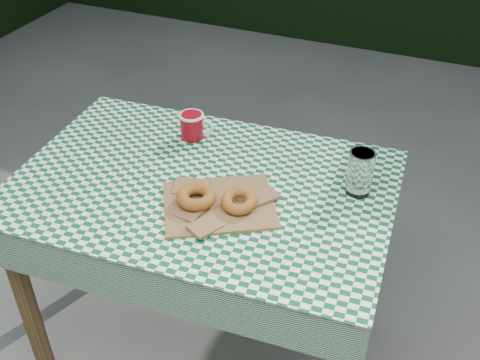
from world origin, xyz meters
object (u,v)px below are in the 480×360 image
at_px(table, 206,273).
at_px(paper_bag, 219,204).
at_px(coffee_mug, 192,126).
at_px(drinking_glass, 360,172).

bearing_deg(table, paper_bag, -43.88).
distance_m(paper_bag, coffee_mug, 0.39).
bearing_deg(table, drinking_glass, 14.35).
distance_m(coffee_mug, drinking_glass, 0.59).
bearing_deg(paper_bag, coffee_mug, 127.75).
xyz_separation_m(table, coffee_mug, (-0.14, 0.22, 0.42)).
xyz_separation_m(table, paper_bag, (0.09, -0.08, 0.39)).
distance_m(table, paper_bag, 0.41).
relative_size(paper_bag, coffee_mug, 2.01).
bearing_deg(drinking_glass, table, -162.30).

